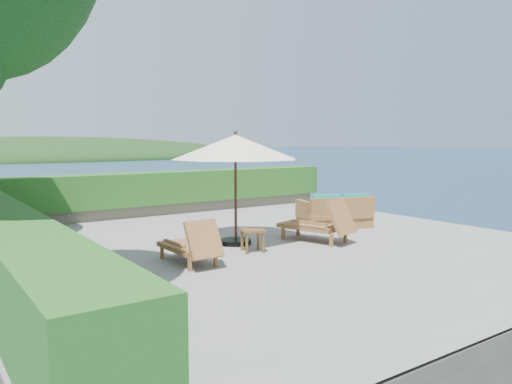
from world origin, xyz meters
TOP-DOWN VIEW (x-y plane):
  - ground at (0.00, 0.00)m, footprint 12.00×12.00m
  - foundation at (0.00, 0.00)m, footprint 12.00×12.00m
  - ocean at (0.00, 0.00)m, footprint 600.00×600.00m
  - offshore_island at (25.00, 140.00)m, footprint 126.00×57.60m
  - planter_wall_far at (0.00, 5.60)m, footprint 12.00×0.60m
  - hedge_far at (0.00, 5.60)m, footprint 12.40×0.90m
  - patio_umbrella at (-0.61, 0.30)m, footprint 3.63×3.63m
  - lounge_left at (-2.31, -0.78)m, footprint 0.73×1.58m
  - lounge_right at (1.13, -0.61)m, footprint 1.18×1.92m
  - side_table at (-0.75, -0.57)m, footprint 0.58×0.58m
  - wicker_loveseat at (2.77, 0.57)m, footprint 2.10×1.46m

SIDE VIEW (x-z plane):
  - offshore_island at x=25.00m, z-range -9.30..3.30m
  - ocean at x=0.00m, z-range -3.00..-3.00m
  - foundation at x=0.00m, z-range -3.05..-0.05m
  - ground at x=0.00m, z-range 0.00..0.00m
  - planter_wall_far at x=0.00m, z-range 0.00..0.36m
  - wicker_loveseat at x=2.77m, z-range -0.10..0.83m
  - lounge_left at x=-2.31m, z-range -0.07..0.83m
  - side_table at x=-0.75m, z-range 0.16..0.65m
  - lounge_right at x=1.13m, z-range -0.08..0.95m
  - hedge_far at x=0.00m, z-range 0.35..1.35m
  - patio_umbrella at x=-0.61m, z-range 0.89..3.48m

